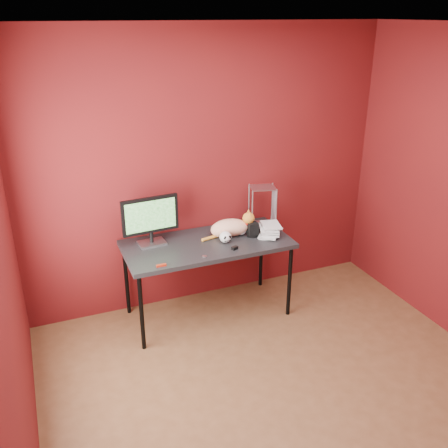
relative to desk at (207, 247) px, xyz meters
name	(u,v)px	position (x,y,z in m)	size (l,w,h in m)	color
room	(305,224)	(0.15, -1.37, 0.75)	(3.52, 3.52, 2.61)	brown
desk	(207,247)	(0.00, 0.00, 0.00)	(1.50, 0.70, 0.75)	black
monitor	(150,218)	(-0.47, 0.16, 0.30)	(0.51, 0.18, 0.44)	#AEAEB3
cat	(231,227)	(0.25, 0.06, 0.13)	(0.51, 0.25, 0.24)	orange
skull_mug	(225,237)	(0.15, -0.06, 0.10)	(0.11, 0.11, 0.10)	silver
speaker	(253,230)	(0.44, -0.02, 0.11)	(0.11, 0.11, 0.13)	black
book_stack	(262,177)	(0.52, -0.02, 0.61)	(0.27, 0.28, 1.12)	beige
wire_rack	(262,206)	(0.63, 0.17, 0.25)	(0.27, 0.24, 0.40)	#AEAEB3
pocket_knife	(161,265)	(-0.51, -0.29, 0.06)	(0.08, 0.02, 0.02)	#991D0B
black_gadget	(235,248)	(0.17, -0.23, 0.06)	(0.06, 0.03, 0.03)	black
washer	(204,256)	(-0.12, -0.26, 0.05)	(0.04, 0.04, 0.00)	#AEAEB3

